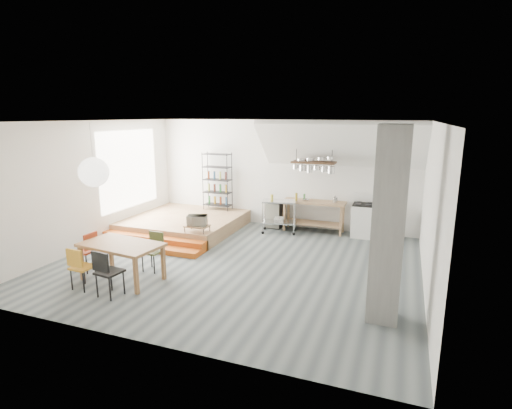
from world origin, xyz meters
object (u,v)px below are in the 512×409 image
at_px(stove, 363,220).
at_px(mini_fridge, 274,214).
at_px(dining_table, 121,247).
at_px(rolling_cart, 279,212).

height_order(stove, mini_fridge, stove).
bearing_deg(dining_table, mini_fridge, 77.34).
relative_size(rolling_cart, mini_fridge, 1.30).
xyz_separation_m(stove, dining_table, (-4.31, -4.83, 0.22)).
distance_m(stove, dining_table, 6.48).
distance_m(rolling_cart, mini_fridge, 0.62).
distance_m(stove, mini_fridge, 2.61).
height_order(dining_table, rolling_cart, rolling_cart).
relative_size(stove, rolling_cart, 1.12).
xyz_separation_m(dining_table, rolling_cart, (2.00, 4.38, -0.08)).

